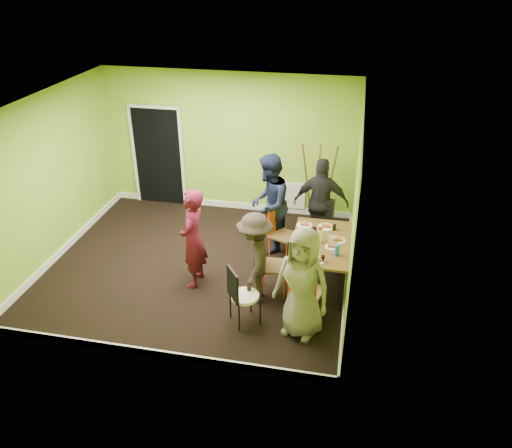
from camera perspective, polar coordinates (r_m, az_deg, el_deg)
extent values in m
plane|color=black|center=(8.63, -6.52, -4.65)|extent=(5.00, 5.00, 0.00)
cube|color=#80B72F|center=(9.95, -3.08, 9.18)|extent=(5.00, 0.04, 2.80)
cube|color=#80B72F|center=(6.13, -13.48, -4.96)|extent=(5.00, 0.04, 2.80)
cube|color=#80B72F|center=(9.02, -22.41, 4.88)|extent=(0.04, 4.50, 2.80)
cube|color=#80B72F|center=(7.59, 11.22, 2.19)|extent=(0.04, 4.50, 2.80)
cube|color=white|center=(7.47, -7.72, 13.59)|extent=(5.00, 4.50, 0.04)
cube|color=black|center=(10.51, -11.09, 7.56)|extent=(1.00, 0.05, 2.04)
cube|color=white|center=(10.08, 4.22, 3.25)|extent=(0.50, 0.04, 0.55)
cylinder|color=black|center=(7.49, 3.81, -6.97)|extent=(0.04, 0.04, 0.71)
cylinder|color=black|center=(7.46, 9.80, -7.58)|extent=(0.04, 0.04, 0.71)
cylinder|color=black|center=(8.65, 5.10, -1.72)|extent=(0.04, 0.04, 0.71)
cylinder|color=black|center=(8.62, 10.26, -2.23)|extent=(0.04, 0.04, 0.71)
cube|color=brown|center=(7.84, 7.44, -2.14)|extent=(0.90, 1.50, 0.04)
cylinder|color=#E35215|center=(8.87, 2.67, -1.78)|extent=(0.03, 0.03, 0.45)
cylinder|color=#E35215|center=(8.61, 1.55, -2.75)|extent=(0.03, 0.03, 0.45)
cylinder|color=#E35215|center=(8.73, 4.60, -2.38)|extent=(0.03, 0.03, 0.45)
cylinder|color=#E35215|center=(8.47, 3.51, -3.39)|extent=(0.03, 0.03, 0.45)
cube|color=brown|center=(8.55, 3.12, -1.28)|extent=(0.51, 0.51, 0.04)
cube|color=#E35215|center=(8.50, 2.06, 0.63)|extent=(0.16, 0.36, 0.50)
cylinder|color=#E35215|center=(7.97, 0.85, -5.48)|extent=(0.03, 0.03, 0.47)
cylinder|color=#E35215|center=(7.68, 0.60, -6.97)|extent=(0.03, 0.03, 0.47)
cylinder|color=#E35215|center=(7.96, 3.43, -5.63)|extent=(0.03, 0.03, 0.47)
cylinder|color=#E35215|center=(7.66, 3.28, -7.13)|extent=(0.03, 0.03, 0.47)
cube|color=brown|center=(7.68, 2.07, -4.84)|extent=(0.46, 0.46, 0.04)
cube|color=#E35215|center=(7.54, 0.59, -2.96)|extent=(0.07, 0.40, 0.53)
cylinder|color=#E35215|center=(9.03, 8.31, -1.61)|extent=(0.02, 0.02, 0.41)
cylinder|color=#E35215|center=(9.09, 6.41, -1.25)|extent=(0.02, 0.02, 0.41)
cylinder|color=#E35215|center=(8.77, 7.81, -2.56)|extent=(0.02, 0.02, 0.41)
cylinder|color=#E35215|center=(8.83, 5.85, -2.19)|extent=(0.02, 0.02, 0.41)
cube|color=brown|center=(8.82, 7.17, -0.74)|extent=(0.43, 0.43, 0.04)
cube|color=#E35215|center=(8.86, 7.57, 1.17)|extent=(0.35, 0.09, 0.46)
cylinder|color=#E35215|center=(7.22, 3.84, -9.66)|extent=(0.03, 0.03, 0.48)
cylinder|color=#E35215|center=(7.13, 6.60, -10.40)|extent=(0.03, 0.03, 0.48)
cylinder|color=#E35215|center=(7.50, 4.89, -8.08)|extent=(0.03, 0.03, 0.48)
cylinder|color=#E35215|center=(7.41, 7.56, -8.76)|extent=(0.03, 0.03, 0.48)
cube|color=brown|center=(7.17, 5.82, -7.68)|extent=(0.52, 0.52, 0.04)
cube|color=#E35215|center=(6.84, 5.34, -6.65)|extent=(0.40, 0.13, 0.54)
cylinder|color=black|center=(7.32, -2.95, -9.27)|extent=(0.02, 0.02, 0.43)
cylinder|color=black|center=(7.09, -1.94, -10.75)|extent=(0.02, 0.02, 0.43)
cylinder|color=black|center=(7.42, -0.59, -8.64)|extent=(0.02, 0.02, 0.43)
cylinder|color=black|center=(7.19, 0.49, -10.06)|extent=(0.02, 0.02, 0.43)
cylinder|color=white|center=(7.12, -1.27, -8.25)|extent=(0.40, 0.40, 0.05)
cube|color=black|center=(6.91, -2.68, -6.97)|extent=(0.24, 0.31, 0.48)
cylinder|color=brown|center=(9.60, 5.85, 4.69)|extent=(0.24, 0.39, 1.68)
cylinder|color=brown|center=(9.57, 8.43, 4.45)|extent=(0.24, 0.39, 1.68)
cylinder|color=brown|center=(9.36, 7.00, 3.97)|extent=(0.04, 0.38, 1.64)
cube|color=brown|center=(9.56, 7.09, 4.19)|extent=(0.45, 0.04, 0.04)
cylinder|color=white|center=(8.25, 5.56, -0.14)|extent=(0.25, 0.25, 0.01)
cylinder|color=white|center=(7.50, 5.76, -3.32)|extent=(0.26, 0.26, 0.01)
cylinder|color=white|center=(8.24, 7.99, -0.34)|extent=(0.27, 0.27, 0.01)
cylinder|color=white|center=(7.35, 7.11, -4.15)|extent=(0.22, 0.22, 0.01)
cylinder|color=white|center=(7.89, 9.35, -1.85)|extent=(0.24, 0.24, 0.01)
cylinder|color=white|center=(7.71, 8.70, -2.60)|extent=(0.22, 0.22, 0.01)
cylinder|color=white|center=(7.75, 7.30, -1.34)|extent=(0.07, 0.07, 0.24)
cylinder|color=blue|center=(7.47, 9.25, -2.97)|extent=(0.07, 0.07, 0.18)
cylinder|color=#E35215|center=(7.94, 7.31, -1.19)|extent=(0.03, 0.03, 0.08)
cylinder|color=black|center=(8.05, 6.69, -0.67)|extent=(0.07, 0.07, 0.09)
cylinder|color=black|center=(8.16, 8.92, -0.37)|extent=(0.06, 0.06, 0.10)
cylinder|color=black|center=(7.33, 7.64, -3.92)|extent=(0.06, 0.06, 0.09)
imported|color=white|center=(7.65, 6.16, -2.25)|extent=(0.13, 0.13, 0.10)
imported|color=white|center=(7.80, 8.65, -1.78)|extent=(0.11, 0.11, 0.10)
imported|color=#520E20|center=(7.76, -7.21, -1.67)|extent=(0.40, 0.60, 1.64)
imported|color=#151B34|center=(8.60, 1.50, 2.27)|extent=(0.69, 0.88, 1.78)
imported|color=#2C221D|center=(7.39, -0.13, -3.93)|extent=(0.62, 0.98, 1.46)
imported|color=black|center=(8.87, 7.46, 2.41)|extent=(0.97, 0.41, 1.65)
imported|color=gray|center=(6.74, 5.33, -6.78)|extent=(0.92, 0.75, 1.64)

